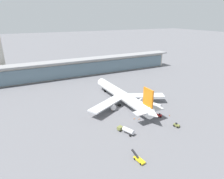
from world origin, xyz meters
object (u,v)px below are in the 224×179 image
Objects in this scene: service_truck_near_nose_olive at (126,130)px; service_truck_mid_apron_red at (159,115)px; safety_cone_charlie at (170,115)px; service_truck_under_wing_olive at (177,125)px; service_truck_at_far_stand_white at (155,105)px; safety_cone_alpha at (139,119)px; airliner_on_stand at (123,96)px; service_truck_by_tail_yellow at (139,159)px; service_truck_on_taxiway_white at (134,97)px; safety_cone_bravo at (134,118)px.

service_truck_near_nose_olive is 2.72× the size of service_truck_mid_apron_red.
safety_cone_charlie is at bearing 7.78° from service_truck_near_nose_olive.
service_truck_under_wing_olive is 4.55× the size of safety_cone_charlie.
service_truck_at_far_stand_white is 18.02m from safety_cone_alpha.
airliner_on_stand is 31.83m from service_truck_near_nose_olive.
service_truck_at_far_stand_white is at bearing 45.17° from service_truck_by_tail_yellow.
safety_cone_alpha is at bearing -117.76° from service_truck_on_taxiway_white.
safety_cone_bravo is at bearing -100.50° from airliner_on_stand.
service_truck_by_tail_yellow is (-29.83, -11.97, -0.07)m from service_truck_under_wing_olive.
service_truck_near_nose_olive is 24.17m from service_truck_mid_apron_red.
airliner_on_stand is 19.50m from service_truck_at_far_stand_white.
service_truck_mid_apron_red is 0.97× the size of service_truck_on_taxiway_white.
service_truck_at_far_stand_white reaches higher than service_truck_by_tail_yellow.
service_truck_near_nose_olive is 2.77× the size of service_truck_under_wing_olive.
safety_cone_bravo is (15.79, 27.65, -0.49)m from service_truck_by_tail_yellow.
service_truck_by_tail_yellow is 9.89× the size of safety_cone_alpha.
airliner_on_stand is 29.21m from safety_cone_charlie.
safety_cone_bravo is (10.51, 9.56, -1.39)m from service_truck_near_nose_olive.
safety_cone_alpha is at bearing 32.90° from service_truck_near_nose_olive.
service_truck_by_tail_yellow is 31.54m from safety_cone_alpha.
service_truck_near_nose_olive is at bearing 73.75° from service_truck_by_tail_yellow.
safety_cone_alpha is (-1.59, -20.31, -5.23)m from airliner_on_stand.
airliner_on_stand is 13.30m from service_truck_on_taxiway_white.
service_truck_at_far_stand_white is at bearing 29.16° from service_truck_near_nose_olive.
safety_cone_charlie is (16.88, -4.02, 0.00)m from safety_cone_alpha.
service_truck_near_nose_olive is 32.68m from service_truck_at_far_stand_white.
service_truck_at_far_stand_white reaches higher than safety_cone_bravo.
airliner_on_stand is 9.54× the size of service_truck_by_tail_yellow.
service_truck_near_nose_olive is at bearing -137.73° from safety_cone_bravo.
safety_cone_alpha is (-11.08, 2.33, -0.56)m from service_truck_mid_apron_red.
safety_cone_bravo is at bearing 163.42° from service_truck_mid_apron_red.
service_truck_at_far_stand_white is (5.06, 10.22, 0.83)m from service_truck_mid_apron_red.
service_truck_at_far_stand_white is at bearing 26.08° from safety_cone_alpha.
service_truck_on_taxiway_white is at bearing 97.36° from safety_cone_charlie.
service_truck_mid_apron_red reaches higher than safety_cone_charlie.
service_truck_near_nose_olive is 12.60× the size of safety_cone_alpha.
service_truck_by_tail_yellow reaches higher than service_truck_mid_apron_red.
service_truck_at_far_stand_white reaches higher than service_truck_under_wing_olive.
service_truck_near_nose_olive is 14.84m from safety_cone_alpha.
airliner_on_stand reaches higher than service_truck_at_far_stand_white.
service_truck_on_taxiway_white reaches higher than safety_cone_alpha.
service_truck_under_wing_olive is 21.06m from safety_cone_bravo.
service_truck_near_nose_olive reaches higher than safety_cone_charlie.
airliner_on_stand is 21.03m from safety_cone_alpha.
service_truck_under_wing_olive is 32.14m from service_truck_by_tail_yellow.
service_truck_near_nose_olive reaches higher than service_truck_on_taxiway_white.
service_truck_under_wing_olive is at bearing -91.45° from service_truck_on_taxiway_white.
service_truck_near_nose_olive is 41.73m from service_truck_on_taxiway_white.
service_truck_by_tail_yellow is (-19.27, -46.43, -4.74)m from airliner_on_stand.
service_truck_under_wing_olive is at bearing -84.79° from service_truck_mid_apron_red.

